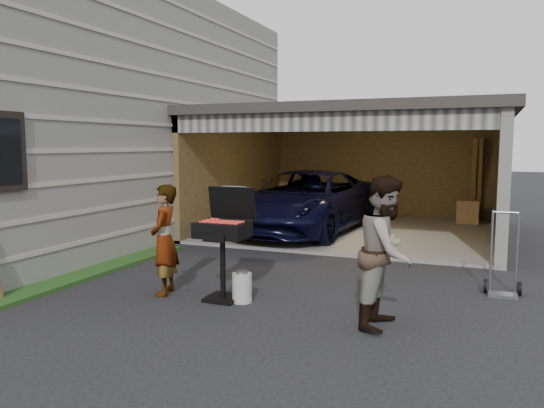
% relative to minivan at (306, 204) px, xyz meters
% --- Properties ---
extents(ground, '(80.00, 80.00, 0.00)m').
position_rel_minivan_xyz_m(ground, '(0.30, -5.77, -0.71)').
color(ground, black).
rests_on(ground, ground).
extents(house, '(7.00, 11.00, 5.50)m').
position_rel_minivan_xyz_m(house, '(-5.70, -1.77, 2.04)').
color(house, '#474744').
rests_on(house, ground).
extents(groundcover_strip, '(0.50, 8.00, 0.06)m').
position_rel_minivan_xyz_m(groundcover_strip, '(-1.95, -6.77, -0.68)').
color(groundcover_strip, '#193814').
rests_on(groundcover_strip, ground).
extents(garage, '(6.80, 6.30, 2.90)m').
position_rel_minivan_xyz_m(garage, '(1.07, 1.02, 1.16)').
color(garage, '#605E59').
rests_on(garage, ground).
extents(minivan, '(2.72, 5.28, 1.43)m').
position_rel_minivan_xyz_m(minivan, '(0.00, 0.00, 0.00)').
color(minivan, black).
rests_on(minivan, ground).
extents(woman, '(0.52, 0.65, 1.55)m').
position_rel_minivan_xyz_m(woman, '(-0.20, -5.62, 0.06)').
color(woman, '#A8B1D4').
rests_on(woman, ground).
extents(man, '(0.75, 0.91, 1.75)m').
position_rel_minivan_xyz_m(man, '(2.90, -5.77, 0.16)').
color(man, '#3D1F18').
rests_on(man, ground).
extents(bbq_grill, '(0.68, 0.60, 1.52)m').
position_rel_minivan_xyz_m(bbq_grill, '(0.69, -5.54, 0.19)').
color(bbq_grill, black).
rests_on(bbq_grill, ground).
extents(propane_tank, '(0.27, 0.27, 0.39)m').
position_rel_minivan_xyz_m(propane_tank, '(0.97, -5.56, -0.52)').
color(propane_tank, beige).
rests_on(propane_tank, ground).
extents(hand_truck, '(0.49, 0.37, 1.19)m').
position_rel_minivan_xyz_m(hand_truck, '(4.20, -3.89, -0.48)').
color(hand_truck, slate).
rests_on(hand_truck, ground).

